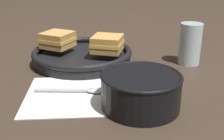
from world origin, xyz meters
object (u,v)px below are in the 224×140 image
object	(u,v)px
sandwich_near_right	(107,44)
drinking_glass	(190,44)
soup_bowl	(141,89)
spoon	(87,90)
skillet	(82,55)
sandwich_near_left	(58,40)

from	to	relation	value
sandwich_near_right	drinking_glass	size ratio (longest dim) A/B	0.80
soup_bowl	spoon	bearing A→B (deg)	154.56
soup_bowl	sandwich_near_right	size ratio (longest dim) A/B	1.73
skillet	sandwich_near_left	distance (m)	0.09
spoon	sandwich_near_left	bearing A→B (deg)	115.53
sandwich_near_left	sandwich_near_right	bearing A→B (deg)	-12.56
drinking_glass	sandwich_near_right	bearing A→B (deg)	-173.62
skillet	sandwich_near_right	world-z (taller)	sandwich_near_right
sandwich_near_left	drinking_glass	bearing A→B (deg)	-1.07
skillet	sandwich_near_right	size ratio (longest dim) A/B	4.06
sandwich_near_right	soup_bowl	bearing A→B (deg)	-70.65
soup_bowl	spoon	xyz separation A→B (m)	(-0.12, 0.06, -0.03)
sandwich_near_right	skillet	bearing A→B (deg)	166.30
sandwich_near_right	drinking_glass	xyz separation A→B (m)	(0.24, 0.03, -0.00)
soup_bowl	spoon	world-z (taller)	soup_bowl
skillet	drinking_glass	size ratio (longest dim) A/B	3.26
spoon	drinking_glass	size ratio (longest dim) A/B	1.46
sandwich_near_right	drinking_glass	distance (m)	0.24
sandwich_near_right	drinking_glass	bearing A→B (deg)	6.38
soup_bowl	sandwich_near_right	world-z (taller)	sandwich_near_right
soup_bowl	sandwich_near_right	distance (m)	0.27
skillet	drinking_glass	distance (m)	0.32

